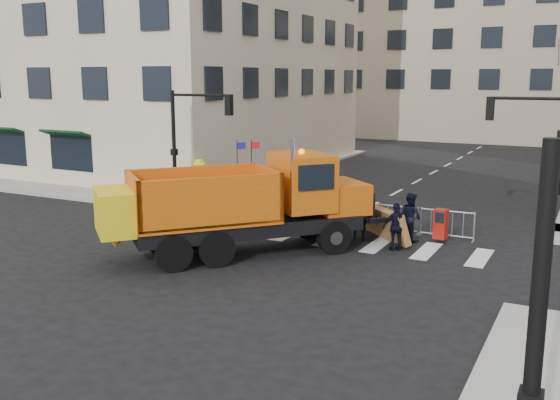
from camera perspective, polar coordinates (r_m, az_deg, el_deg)
The scene contains 12 objects.
ground at distance 19.13m, azimuth -3.67°, elevation -7.06°, with size 120.00×120.00×0.00m, color black.
sidewalk_back at distance 26.49m, azimuth 5.85°, elevation -1.76°, with size 64.00×5.00×0.15m, color gray.
building_far at distance 68.46m, azimuth 20.16°, elevation 15.56°, with size 30.00×18.00×24.00m, color tan.
traffic_light_left at distance 29.07m, azimuth -9.66°, elevation 4.54°, with size 0.18×0.18×5.40m, color black.
traffic_light_near at distance 7.33m, azimuth 21.96°, elevation -16.26°, with size 0.18×0.18×5.40m, color black.
crowd_barriers at distance 25.85m, azimuth 3.59°, elevation -0.97°, with size 12.60×0.60×1.10m, color #9EA0A5, non-canonical shape.
plow_truck at distance 21.14m, azimuth -3.72°, elevation -0.24°, with size 9.00×9.69×4.06m.
cop_a at distance 23.51m, azimuth 7.24°, elevation -1.31°, with size 0.68×0.45×1.86m, color black.
cop_b at distance 23.55m, azimuth 11.83°, elevation -1.51°, with size 0.88×0.69×1.81m, color black.
cop_c at distance 22.11m, azimuth 10.61°, elevation -2.43°, with size 1.00×0.41×1.70m, color black.
worker at distance 30.33m, azimuth -7.34°, elevation 1.89°, with size 1.27×0.73×1.97m, color yellow.
newspaper_box at distance 23.56m, azimuth 14.47°, elevation -2.13°, with size 0.45×0.40×1.10m, color #9E130C.
Camera 1 is at (9.43, -15.54, 5.98)m, focal length 40.00 mm.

